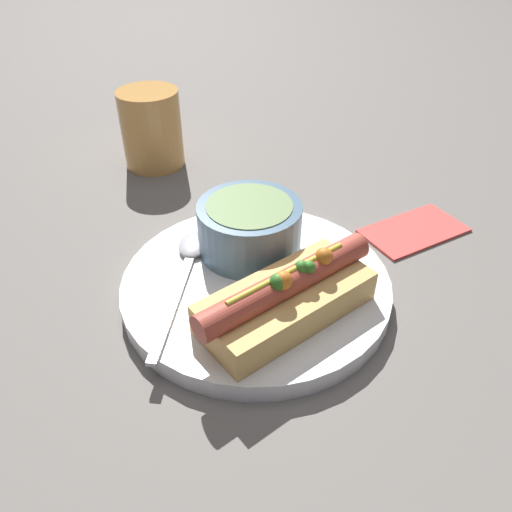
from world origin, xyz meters
name	(u,v)px	position (x,y,z in m)	size (l,w,h in m)	color
ground_plane	(256,293)	(0.00, 0.00, 0.00)	(4.00, 4.00, 0.00)	slate
dinner_plate	(256,285)	(0.00, 0.00, 0.01)	(0.25, 0.25, 0.02)	white
hot_dog	(287,297)	(0.02, -0.05, 0.04)	(0.16, 0.13, 0.05)	#DBAD60
soup_bowl	(247,226)	(0.00, 0.05, 0.05)	(0.10, 0.10, 0.05)	slate
spoon	(189,259)	(-0.06, 0.03, 0.02)	(0.06, 0.17, 0.01)	#B7B7BC
drinking_glass	(152,129)	(-0.10, 0.28, 0.05)	(0.08, 0.08, 0.10)	#D8994C
napkin	(414,229)	(0.19, 0.08, 0.00)	(0.13, 0.10, 0.01)	#E04C47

